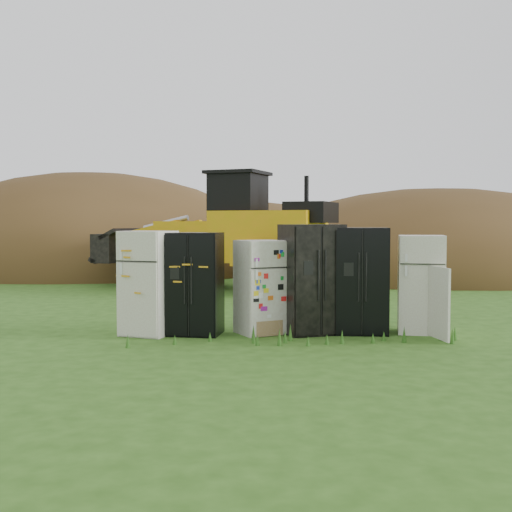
{
  "coord_description": "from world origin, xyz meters",
  "views": [
    {
      "loc": [
        -1.02,
        -11.05,
        1.93
      ],
      "look_at": [
        -0.47,
        2.0,
        1.25
      ],
      "focal_mm": 45.0,
      "sensor_mm": 36.0,
      "label": 1
    }
  ],
  "objects_px": {
    "fridge_leftmost": "(148,283)",
    "fridge_open_door": "(421,284)",
    "fridge_black_side": "(194,284)",
    "fridge_black_right": "(361,280)",
    "fridge_dark_mid": "(311,279)",
    "fridge_sticker": "(260,287)",
    "wheel_loader": "(211,231)"
  },
  "relations": [
    {
      "from": "fridge_sticker",
      "to": "wheel_loader",
      "type": "distance_m",
      "value": 7.78
    },
    {
      "from": "fridge_open_door",
      "to": "fridge_black_side",
      "type": "bearing_deg",
      "value": -167.0
    },
    {
      "from": "fridge_black_side",
      "to": "fridge_leftmost",
      "type": "bearing_deg",
      "value": -168.81
    },
    {
      "from": "fridge_black_side",
      "to": "fridge_black_right",
      "type": "bearing_deg",
      "value": 12.15
    },
    {
      "from": "fridge_dark_mid",
      "to": "fridge_open_door",
      "type": "xyz_separation_m",
      "value": [
        1.92,
        -0.04,
        -0.1
      ]
    },
    {
      "from": "fridge_sticker",
      "to": "fridge_open_door",
      "type": "relative_size",
      "value": 0.95
    },
    {
      "from": "fridge_black_right",
      "to": "fridge_open_door",
      "type": "distance_m",
      "value": 1.06
    },
    {
      "from": "fridge_sticker",
      "to": "fridge_dark_mid",
      "type": "height_order",
      "value": "fridge_dark_mid"
    },
    {
      "from": "fridge_leftmost",
      "to": "fridge_open_door",
      "type": "bearing_deg",
      "value": 22.53
    },
    {
      "from": "fridge_leftmost",
      "to": "fridge_sticker",
      "type": "bearing_deg",
      "value": 23.28
    },
    {
      "from": "fridge_black_right",
      "to": "wheel_loader",
      "type": "distance_m",
      "value": 8.19
    },
    {
      "from": "fridge_black_right",
      "to": "fridge_leftmost",
      "type": "bearing_deg",
      "value": -172.18
    },
    {
      "from": "fridge_sticker",
      "to": "fridge_black_right",
      "type": "xyz_separation_m",
      "value": [
        1.76,
        -0.0,
        0.11
      ]
    },
    {
      "from": "fridge_dark_mid",
      "to": "fridge_sticker",
      "type": "bearing_deg",
      "value": 163.61
    },
    {
      "from": "fridge_leftmost",
      "to": "fridge_black_right",
      "type": "distance_m",
      "value": 3.69
    },
    {
      "from": "fridge_open_door",
      "to": "fridge_sticker",
      "type": "bearing_deg",
      "value": -167.56
    },
    {
      "from": "fridge_black_side",
      "to": "wheel_loader",
      "type": "xyz_separation_m",
      "value": [
        0.1,
        7.68,
        0.81
      ]
    },
    {
      "from": "fridge_black_right",
      "to": "fridge_sticker",
      "type": "bearing_deg",
      "value": -172.45
    },
    {
      "from": "fridge_leftmost",
      "to": "fridge_black_right",
      "type": "xyz_separation_m",
      "value": [
        3.69,
        0.02,
        0.03
      ]
    },
    {
      "from": "fridge_dark_mid",
      "to": "wheel_loader",
      "type": "distance_m",
      "value": 7.93
    },
    {
      "from": "fridge_black_side",
      "to": "fridge_dark_mid",
      "type": "xyz_separation_m",
      "value": [
        2.04,
        0.03,
        0.07
      ]
    },
    {
      "from": "fridge_black_side",
      "to": "fridge_black_right",
      "type": "xyz_separation_m",
      "value": [
        2.9,
        0.02,
        0.04
      ]
    },
    {
      "from": "fridge_sticker",
      "to": "fridge_dark_mid",
      "type": "relative_size",
      "value": 0.86
    },
    {
      "from": "fridge_black_right",
      "to": "fridge_black_side",
      "type": "bearing_deg",
      "value": -171.98
    },
    {
      "from": "fridge_leftmost",
      "to": "fridge_sticker",
      "type": "distance_m",
      "value": 1.92
    },
    {
      "from": "fridge_black_right",
      "to": "wheel_loader",
      "type": "xyz_separation_m",
      "value": [
        -2.81,
        7.66,
        0.77
      ]
    },
    {
      "from": "fridge_black_side",
      "to": "fridge_sticker",
      "type": "relative_size",
      "value": 1.08
    },
    {
      "from": "fridge_black_side",
      "to": "fridge_sticker",
      "type": "height_order",
      "value": "fridge_black_side"
    },
    {
      "from": "fridge_black_side",
      "to": "fridge_black_right",
      "type": "relative_size",
      "value": 0.96
    },
    {
      "from": "fridge_sticker",
      "to": "fridge_black_right",
      "type": "distance_m",
      "value": 1.77
    },
    {
      "from": "fridge_leftmost",
      "to": "fridge_black_side",
      "type": "bearing_deg",
      "value": 22.28
    },
    {
      "from": "fridge_leftmost",
      "to": "wheel_loader",
      "type": "distance_m",
      "value": 7.76
    }
  ]
}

